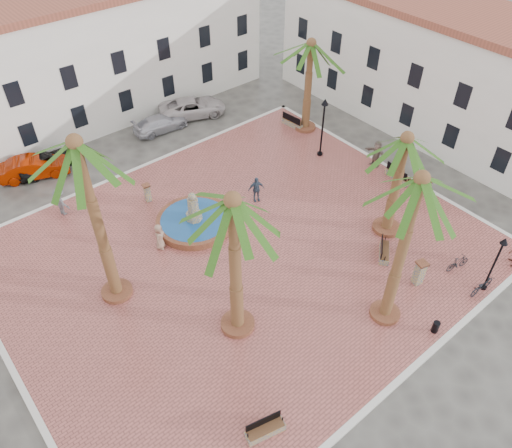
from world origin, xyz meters
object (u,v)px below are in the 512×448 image
at_px(pedestrian_fountain_b, 256,189).
at_px(bollard_e, 428,186).
at_px(cyclist_a, 405,240).
at_px(bollard_n, 147,192).
at_px(bench_e, 398,176).
at_px(lamppost_e, 324,118).
at_px(palm_nw, 80,162).
at_px(car_black, 44,162).
at_px(palm_s, 417,196).
at_px(bench_ne, 293,123).
at_px(bench_se, 384,252).
at_px(palm_ne, 310,55).
at_px(lamppost_s, 498,255).
at_px(litter_bin, 436,327).
at_px(car_white, 192,107).
at_px(palm_e, 404,152).
at_px(car_silver, 161,123).
at_px(palm_sw, 233,218).
at_px(pedestrian_east, 376,154).
at_px(pedestrian_fountain_a, 159,237).
at_px(car_red, 34,167).
at_px(bench_s, 265,430).
at_px(bicycle_b, 458,263).
at_px(pedestrian_north, 61,202).
at_px(bicycle_a, 482,285).
at_px(bollard_se, 419,272).
at_px(fountain, 195,220).

bearing_deg(pedestrian_fountain_b, bollard_e, -14.40).
bearing_deg(cyclist_a, pedestrian_fountain_b, -76.51).
relative_size(bollard_n, cyclist_a, 0.74).
xyz_separation_m(bench_e, lamppost_e, (-1.96, 5.43, 2.71)).
xyz_separation_m(palm_nw, car_black, (1.51, 13.28, -7.83)).
distance_m(palm_s, bench_e, 13.90).
bearing_deg(palm_s, bollard_e, 25.34).
bearing_deg(bench_ne, bench_se, 152.14).
distance_m(palm_ne, lamppost_s, 18.53).
relative_size(litter_bin, car_white, 0.12).
distance_m(bench_se, lamppost_e, 10.82).
relative_size(palm_e, palm_ne, 0.96).
distance_m(palm_s, car_silver, 23.74).
distance_m(palm_sw, palm_s, 7.48).
height_order(pedestrian_east, car_black, pedestrian_east).
bearing_deg(palm_s, pedestrian_east, 42.68).
xyz_separation_m(bench_se, car_silver, (-2.54, 19.84, 0.22)).
relative_size(bollard_e, pedestrian_fountain_a, 0.75).
height_order(bench_se, litter_bin, bench_se).
bearing_deg(pedestrian_east, car_red, -126.36).
bearing_deg(palm_e, lamppost_s, -87.04).
relative_size(palm_sw, bench_s, 4.76).
height_order(bench_s, bicycle_b, bicycle_b).
bearing_deg(car_black, car_white, -98.11).
relative_size(lamppost_s, bollard_e, 2.90).
bearing_deg(bicycle_b, bench_e, -15.57).
relative_size(litter_bin, pedestrian_north, 0.35).
bearing_deg(bicycle_b, bench_se, 48.69).
xyz_separation_m(bench_e, cyclist_a, (-5.23, -4.53, 0.56)).
distance_m(bench_se, bicycle_a, 5.32).
xyz_separation_m(bollard_se, car_black, (-11.26, 22.89, -0.25)).
bearing_deg(bench_s, bollard_se, 19.08).
relative_size(palm_e, bollard_se, 4.37).
bearing_deg(litter_bin, car_red, 111.93).
bearing_deg(bicycle_a, fountain, 35.70).
relative_size(fountain, lamppost_e, 1.05).
height_order(bollard_se, pedestrian_east, pedestrian_east).
bearing_deg(cyclist_a, bench_ne, -115.88).
distance_m(fountain, pedestrian_fountain_b, 4.44).
relative_size(palm_sw, bench_ne, 4.36).
height_order(lamppost_e, car_red, lamppost_e).
xyz_separation_m(bollard_n, bicycle_b, (10.06, -16.04, -0.19)).
bearing_deg(palm_nw, lamppost_e, 7.72).
height_order(cyclist_a, pedestrian_fountain_a, cyclist_a).
bearing_deg(pedestrian_north, palm_sw, 173.49).
relative_size(bollard_se, bollard_n, 1.23).
bearing_deg(pedestrian_east, litter_bin, -37.15).
distance_m(bench_s, car_red, 23.76).
height_order(bollard_se, car_black, bollard_se).
bearing_deg(car_black, bollard_se, -160.75).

